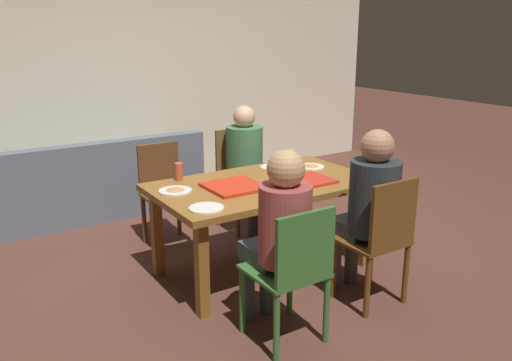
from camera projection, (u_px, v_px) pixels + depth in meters
ground_plane at (263, 269)px, 4.21m from camera, size 20.00×20.00×0.00m
back_wall at (130, 71)px, 6.07m from camera, size 7.00×0.12×2.75m
dining_table at (263, 193)px, 4.03m from camera, size 1.67×0.96×0.73m
chair_0 at (381, 237)px, 3.52m from camera, size 0.42×0.39×0.92m
person_0 at (369, 201)px, 3.57m from camera, size 0.34×0.49×1.23m
chair_1 at (240, 173)px, 5.01m from camera, size 0.42×0.41×0.94m
person_1 at (247, 159)px, 4.84m from camera, size 0.34×0.51×1.18m
chair_2 at (293, 269)px, 3.08m from camera, size 0.43×0.43×0.89m
person_2 at (279, 229)px, 3.13m from camera, size 0.32×0.51×1.20m
chair_3 at (164, 190)px, 4.61m from camera, size 0.40×0.39×0.89m
pizza_box_0 at (308, 180)px, 4.03m from camera, size 0.34×0.34×0.02m
pizza_box_1 at (234, 187)px, 3.85m from camera, size 0.39×0.39×0.02m
plate_0 at (175, 190)px, 3.77m from camera, size 0.24×0.24×0.03m
plate_1 at (311, 166)px, 4.42m from camera, size 0.23×0.23×0.03m
plate_2 at (272, 167)px, 4.41m from camera, size 0.21×0.21×0.03m
plate_3 at (206, 208)px, 3.41m from camera, size 0.23×0.23×0.01m
drinking_glass_0 at (179, 172)px, 4.04m from camera, size 0.06×0.06×0.14m
drinking_glass_1 at (290, 157)px, 4.53m from camera, size 0.06×0.06×0.12m
couch at (96, 186)px, 5.44m from camera, size 2.13×0.90×0.80m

